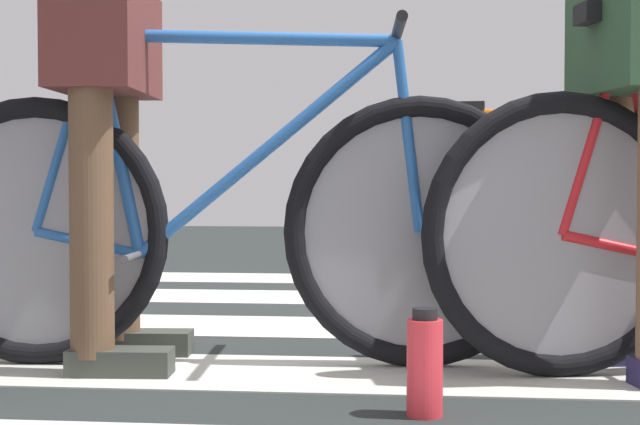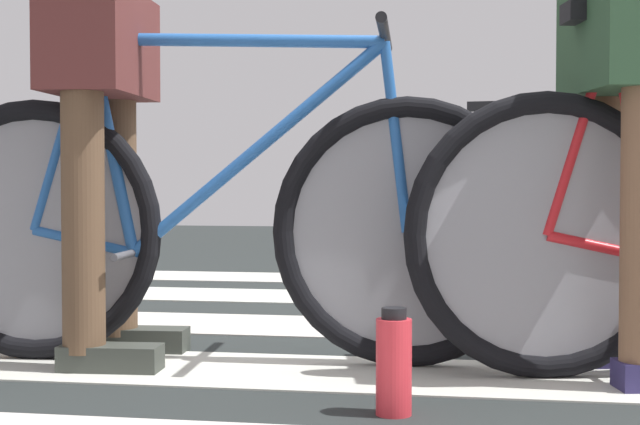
{
  "view_description": "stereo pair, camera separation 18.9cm",
  "coord_description": "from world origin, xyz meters",
  "views": [
    {
      "loc": [
        -0.64,
        -2.81,
        0.51
      ],
      "look_at": [
        -0.94,
        0.11,
        0.41
      ],
      "focal_mm": 52.33,
      "sensor_mm": 36.0,
      "label": 1
    },
    {
      "loc": [
        -0.46,
        -2.81,
        0.51
      ],
      "look_at": [
        -0.94,
        0.11,
        0.41
      ],
      "focal_mm": 52.33,
      "sensor_mm": 36.0,
      "label": 2
    }
  ],
  "objects": [
    {
      "name": "cyclist_2_of_4",
      "position": [
        -0.08,
        -0.4,
        0.66
      ],
      "size": [
        0.38,
        0.45,
        0.99
      ],
      "rotation": [
        0.0,
        0.0,
        0.2
      ],
      "color": "brown",
      "rests_on": "ground"
    },
    {
      "name": "cyclist_1_of_4",
      "position": [
        -1.45,
        -0.41,
        0.67
      ],
      "size": [
        0.33,
        0.42,
        1.0
      ],
      "rotation": [
        0.0,
        0.0,
        0.06
      ],
      "color": "brown",
      "rests_on": "ground"
    },
    {
      "name": "bicycle_1_of_4",
      "position": [
        -1.14,
        -0.39,
        0.41
      ],
      "size": [
        1.74,
        0.52,
        0.93
      ],
      "rotation": [
        0.0,
        0.0,
        0.06
      ],
      "color": "black",
      "rests_on": "ground"
    },
    {
      "name": "bicycle_3_of_4",
      "position": [
        -0.03,
        2.44,
        0.41
      ],
      "size": [
        1.73,
        0.52,
        0.93
      ],
      "rotation": [
        0.0,
        0.0,
        -0.13
      ],
      "color": "black",
      "rests_on": "ground"
    },
    {
      "name": "ground",
      "position": [
        0.0,
        0.0,
        0.01
      ],
      "size": [
        18.0,
        14.0,
        0.02
      ],
      "color": "#252929"
    },
    {
      "name": "water_bottle",
      "position": [
        -0.62,
        -0.86,
        0.13
      ],
      "size": [
        0.08,
        0.08,
        0.23
      ],
      "color": "red",
      "rests_on": "ground"
    },
    {
      "name": "bicycle_4_of_4",
      "position": [
        0.01,
        3.73,
        0.41
      ],
      "size": [
        1.74,
        0.52,
        0.93
      ],
      "rotation": [
        0.0,
        0.0,
        -0.01
      ],
      "color": "black",
      "rests_on": "ground"
    }
  ]
}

